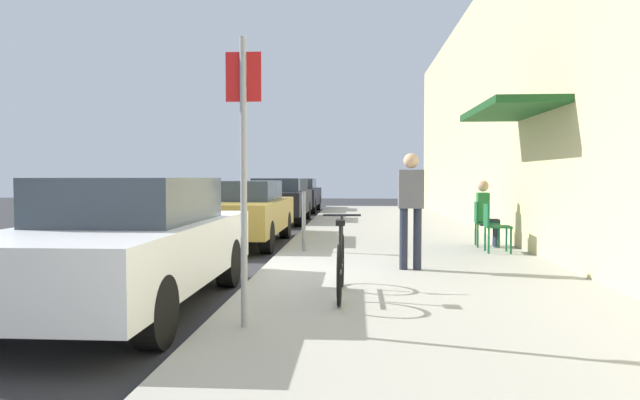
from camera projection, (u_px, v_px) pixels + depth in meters
ground_plane at (260, 278)px, 8.16m from camera, size 60.00×60.00×0.00m
sidewalk_slab at (403, 256)px, 10.00m from camera, size 4.50×32.00×0.12m
building_facade at (543, 84)px, 9.72m from camera, size 1.40×32.00×6.19m
parked_car_0 at (130, 242)px, 6.20m from camera, size 1.80×4.40×1.47m
parked_car_1 at (241, 211)px, 12.13m from camera, size 1.80×4.40×1.39m
parked_car_2 at (279, 199)px, 17.96m from camera, size 1.80×4.40×1.43m
parked_car_3 at (297, 194)px, 23.36m from camera, size 1.80×4.40×1.41m
parking_meter at (304, 209)px, 10.16m from camera, size 0.12×0.10×1.32m
street_sign at (244, 159)px, 5.00m from camera, size 0.32×0.06×2.60m
bicycle_0 at (341, 264)px, 6.35m from camera, size 0.46×1.71×0.90m
cafe_chair_0 at (493, 224)px, 10.01m from camera, size 0.46×0.46×0.87m
cafe_chair_1 at (483, 221)px, 10.87m from camera, size 0.48×0.48×0.87m
seated_patron_1 at (486, 211)px, 10.85m from camera, size 0.45×0.39×1.29m
pedestrian_standing at (411, 201)px, 8.13m from camera, size 0.36×0.22×1.70m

